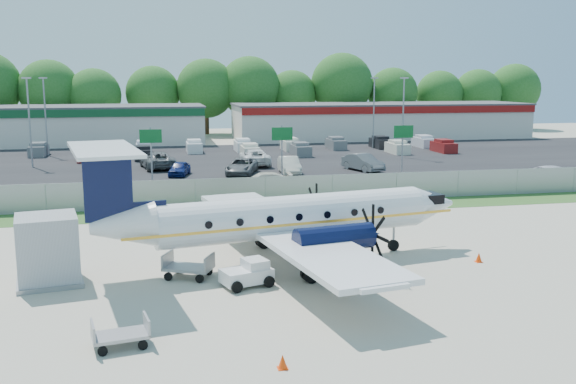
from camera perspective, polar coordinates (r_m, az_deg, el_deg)
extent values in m
plane|color=#B3AC98|center=(33.01, 2.13, -5.73)|extent=(170.00, 170.00, 0.00)
cube|color=#2D561E|center=(44.42, -1.58, -1.58)|extent=(170.00, 4.00, 0.02)
cube|color=black|center=(51.20, -2.97, -0.02)|extent=(170.00, 8.00, 0.02)
cube|color=black|center=(71.79, -5.54, 2.87)|extent=(170.00, 32.00, 0.02)
cube|color=gray|center=(46.16, -2.02, 0.12)|extent=(120.00, 0.02, 1.90)
cube|color=gray|center=(46.00, -2.03, 1.32)|extent=(120.00, 0.06, 0.06)
cube|color=gray|center=(46.34, -2.02, -1.04)|extent=(120.00, 0.06, 0.06)
cube|color=silver|center=(94.47, -21.79, 5.44)|extent=(46.00, 12.00, 5.00)
cube|color=#474749|center=(94.32, -21.89, 7.03)|extent=(46.40, 12.40, 0.24)
cube|color=#0F4723|center=(88.36, -22.55, 6.42)|extent=(46.00, 0.20, 1.00)
cube|color=silver|center=(98.94, 8.21, 6.24)|extent=(44.00, 12.00, 5.00)
cube|color=#474749|center=(98.81, 8.25, 7.75)|extent=(44.40, 12.40, 0.24)
cube|color=maroon|center=(93.13, 9.52, 7.20)|extent=(44.00, 0.20, 1.00)
cylinder|color=gray|center=(54.21, -12.04, 3.00)|extent=(0.14, 0.14, 5.00)
cube|color=#0C5923|center=(53.87, -12.12, 4.88)|extent=(1.80, 0.08, 1.10)
cylinder|color=gray|center=(55.25, -0.55, 3.35)|extent=(0.14, 0.14, 5.00)
cube|color=#0C5923|center=(54.92, -0.52, 5.20)|extent=(1.80, 0.08, 1.10)
cylinder|color=gray|center=(58.37, 10.13, 3.56)|extent=(0.14, 0.14, 5.00)
cube|color=#0C5923|center=(58.06, 10.24, 5.30)|extent=(1.80, 0.08, 1.10)
cylinder|color=gray|center=(70.06, -21.99, 5.69)|extent=(0.18, 0.18, 9.00)
cube|color=gray|center=(69.91, -22.23, 9.37)|extent=(0.90, 0.35, 0.18)
cylinder|color=gray|center=(74.30, 10.19, 6.48)|extent=(0.18, 0.18, 9.00)
cube|color=gray|center=(74.17, 10.30, 9.95)|extent=(0.90, 0.35, 0.18)
cylinder|color=gray|center=(79.90, -20.75, 6.23)|extent=(0.18, 0.18, 9.00)
cube|color=gray|center=(79.77, -20.95, 9.45)|extent=(0.90, 0.35, 0.18)
cylinder|color=gray|center=(83.65, 7.63, 6.94)|extent=(0.18, 0.18, 9.00)
cube|color=gray|center=(83.53, 7.70, 10.02)|extent=(0.90, 0.35, 0.18)
cylinder|color=silver|center=(31.39, 0.56, -2.15)|extent=(13.75, 4.39, 2.07)
cone|color=silver|center=(35.15, 12.72, -1.07)|extent=(2.72, 2.45, 2.07)
cone|color=silver|center=(29.30, -14.49, -2.93)|extent=(3.14, 2.53, 2.07)
cube|color=black|center=(34.96, 12.44, -0.49)|extent=(1.21, 1.56, 0.49)
cube|color=silver|center=(31.32, -0.36, -3.30)|extent=(6.75, 19.46, 0.24)
cylinder|color=black|center=(28.94, 4.14, -4.12)|extent=(3.85, 1.82, 1.20)
cylinder|color=black|center=(34.58, -0.42, -1.74)|extent=(3.85, 1.82, 1.20)
cube|color=black|center=(28.89, -15.72, 0.57)|extent=(2.07, 0.55, 3.15)
cube|color=silver|center=(28.67, -16.09, 3.66)|extent=(3.74, 7.10, 0.15)
cylinder|color=gray|center=(34.25, 9.37, -4.05)|extent=(0.13, 0.13, 1.41)
cylinder|color=black|center=(34.35, 9.35, -4.70)|extent=(0.63, 0.30, 0.61)
cylinder|color=black|center=(28.88, 1.94, -7.34)|extent=(0.76, 0.55, 0.70)
cylinder|color=black|center=(34.53, -2.27, -4.42)|extent=(0.76, 0.55, 0.70)
cube|color=silver|center=(28.38, -3.72, -7.41)|extent=(2.42, 1.85, 0.60)
cube|color=silver|center=(28.42, -2.94, -6.39)|extent=(1.22, 1.34, 0.43)
cube|color=black|center=(28.58, -2.25, -6.26)|extent=(0.42, 0.94, 0.34)
cylinder|color=black|center=(27.57, -4.58, -8.43)|extent=(0.54, 0.33, 0.51)
cylinder|color=black|center=(28.73, -5.68, -7.67)|extent=(0.54, 0.33, 0.51)
cylinder|color=black|center=(28.20, -1.70, -7.97)|extent=(0.54, 0.33, 0.51)
cylinder|color=black|center=(29.34, -2.90, -7.26)|extent=(0.54, 0.33, 0.51)
cube|color=gray|center=(22.93, -14.66, -12.22)|extent=(2.04, 1.43, 0.11)
cube|color=gray|center=(22.75, -16.96, -11.75)|extent=(0.27, 1.12, 0.56)
cube|color=gray|center=(22.94, -12.45, -11.36)|extent=(0.27, 1.12, 0.56)
cylinder|color=black|center=(22.50, -16.16, -13.44)|extent=(0.35, 0.17, 0.34)
cylinder|color=black|center=(23.44, -16.42, -12.47)|extent=(0.35, 0.17, 0.34)
cylinder|color=black|center=(22.64, -12.77, -13.13)|extent=(0.35, 0.17, 0.34)
cylinder|color=black|center=(23.58, -13.19, -12.18)|extent=(0.35, 0.17, 0.34)
cube|color=gray|center=(29.74, -8.84, -6.67)|extent=(2.48, 2.06, 0.13)
cube|color=gray|center=(30.03, -10.67, -5.92)|extent=(0.61, 1.20, 0.64)
cube|color=gray|center=(29.30, -6.99, -6.23)|extent=(0.61, 1.20, 0.64)
cylinder|color=black|center=(29.58, -10.61, -7.40)|extent=(0.40, 0.28, 0.39)
cylinder|color=black|center=(30.62, -9.73, -6.77)|extent=(0.40, 0.28, 0.39)
cylinder|color=black|center=(29.04, -7.86, -7.66)|extent=(0.40, 0.28, 0.39)
cylinder|color=black|center=(30.09, -7.07, -7.00)|extent=(0.40, 0.28, 0.39)
cube|color=#A8A9AF|center=(30.34, -20.57, -4.81)|extent=(2.96, 2.96, 3.06)
cube|color=gray|center=(30.72, -20.41, -7.39)|extent=(3.20, 3.20, 0.20)
cone|color=#FF3F08|center=(33.29, 16.60, -5.58)|extent=(0.32, 0.32, 0.48)
cube|color=#FF3F08|center=(33.36, 16.58, -5.96)|extent=(0.34, 0.34, 0.03)
cone|color=#FF3F08|center=(20.80, -0.48, -14.83)|extent=(0.31, 0.31, 0.47)
cube|color=#FF3F08|center=(20.89, -0.48, -15.38)|extent=(0.33, 0.33, 0.03)
cone|color=#FF3F08|center=(46.33, -5.03, -0.82)|extent=(0.34, 0.34, 0.50)
cube|color=#FF3F08|center=(46.38, -5.03, -1.11)|extent=(0.35, 0.35, 0.03)
imported|color=beige|center=(52.35, -2.32, 0.20)|extent=(4.93, 2.24, 1.40)
imported|color=silver|center=(59.07, 22.62, 0.56)|extent=(6.33, 3.57, 1.67)
imported|color=black|center=(61.45, -15.65, 1.31)|extent=(3.53, 5.31, 1.68)
imported|color=navy|center=(60.74, -9.60, 1.44)|extent=(2.50, 4.15, 1.32)
imported|color=#595B5E|center=(61.02, -4.13, 1.60)|extent=(3.99, 5.86, 1.49)
imported|color=beige|center=(61.23, 0.11, 1.65)|extent=(2.00, 4.99, 1.61)
imported|color=#595B5E|center=(63.48, 6.65, 1.89)|extent=(3.30, 5.38, 1.67)
imported|color=#595B5E|center=(65.92, -11.52, 2.05)|extent=(3.87, 6.59, 1.72)
imported|color=silver|center=(67.00, -2.98, 2.37)|extent=(3.06, 6.28, 1.72)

